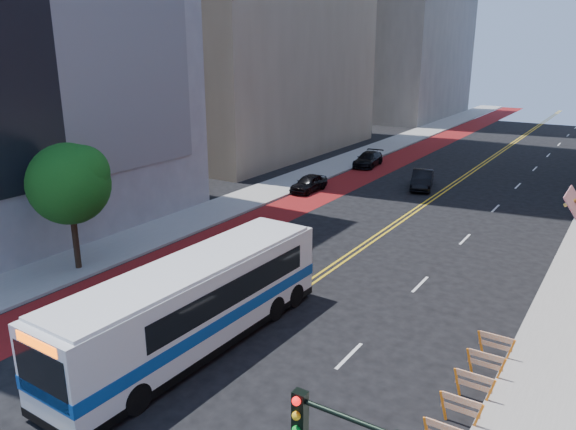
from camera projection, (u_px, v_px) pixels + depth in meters
The scene contains 12 objects.
ground at pixel (147, 394), 19.43m from camera, with size 160.00×160.00×0.00m, color black.
sidewalk_left at pixel (300, 179), 49.75m from camera, with size 4.00×140.00×0.15m, color gray.
bus_lane_paint at pixel (339, 185), 47.77m from camera, with size 3.60×140.00×0.01m, color maroon.
center_line_inner at pixel (430, 199), 43.72m from camera, with size 0.14×140.00×0.01m, color gold.
center_line_outer at pixel (434, 199), 43.53m from camera, with size 0.14×140.00×0.01m, color gold.
lane_dashes at pixel (518, 186), 47.61m from camera, with size 0.14×98.20×0.01m.
construction_barriers at pixel (454, 420), 17.07m from camera, with size 1.42×10.91×1.00m.
street_tree at pixel (70, 181), 28.62m from camera, with size 4.20×4.20×6.70m.
transit_bus at pixel (196, 303), 22.03m from camera, with size 3.22×13.18×3.60m.
car_a at pixel (309, 183), 45.70m from camera, with size 1.62×4.02×1.37m, color black.
car_b at pixel (422, 179), 46.57m from camera, with size 1.62×4.65×1.53m, color black.
car_c at pixel (368, 159), 54.97m from camera, with size 1.93×4.75×1.38m, color black.
Camera 1 is at (13.10, -11.50, 11.68)m, focal length 35.00 mm.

